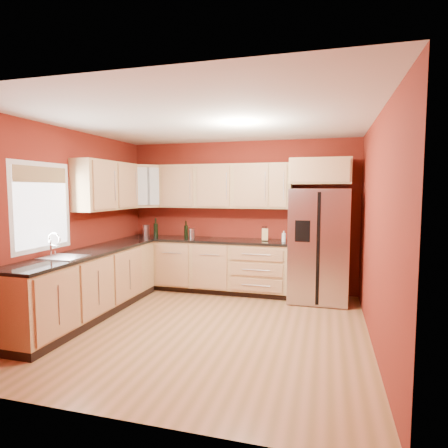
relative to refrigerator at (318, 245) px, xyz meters
The scene contains 23 objects.
floor 2.29m from the refrigerator, 129.72° to the right, with size 4.00×4.00×0.00m, color olive.
ceiling 2.72m from the refrigerator, 129.72° to the right, with size 4.00×4.00×0.00m, color silver.
wall_back 1.46m from the refrigerator, 164.48° to the left, with size 4.00×0.04×2.60m, color maroon.
wall_front 3.89m from the refrigerator, 110.43° to the right, with size 4.00×0.04×2.60m, color maroon.
wall_left 3.75m from the refrigerator, 154.12° to the right, with size 0.04×4.00×2.60m, color maroon.
wall_right 1.80m from the refrigerator, 68.20° to the right, with size 0.04×4.00×2.60m, color maroon.
base_cabinets_back 1.95m from the refrigerator, behind, with size 2.90×0.60×0.88m, color #A2724E.
base_cabinets_left 3.49m from the refrigerator, 151.95° to the right, with size 0.60×2.80×0.88m, color #A2724E.
countertop_back 1.90m from the refrigerator, behind, with size 2.90×0.62×0.04m, color black.
countertop_left 3.45m from the refrigerator, 151.87° to the right, with size 0.62×2.80×0.04m, color black.
upper_cabinets_back 1.87m from the refrigerator, behind, with size 2.30×0.33×0.75m, color #A2724E.
upper_cabinets_left 3.44m from the refrigerator, 164.22° to the right, with size 0.33×1.35×0.75m, color #A2724E.
corner_upper_cabinet 3.16m from the refrigerator, behind, with size 0.62×0.33×0.75m, color #A2724E.
over_fridge_cabinet 1.16m from the refrigerator, 90.00° to the left, with size 0.92×0.60×0.40m, color #A2724E.
refrigerator is the anchor object (origin of this frame).
window 4.01m from the refrigerator, 147.46° to the right, with size 0.03×0.90×1.00m, color white.
sink_faucet 3.71m from the refrigerator, 145.05° to the right, with size 0.50×0.42×0.30m, color silver, non-canonical shape.
canister_left 3.05m from the refrigerator, behind, with size 0.13×0.13×0.20m, color #B9B9BE.
canister_right 2.14m from the refrigerator, behind, with size 0.11×0.11×0.17m, color #B9B9BE.
wine_bottle_a 2.81m from the refrigerator, behind, with size 0.08×0.08×0.34m, color black, non-canonical shape.
wine_bottle_b 2.25m from the refrigerator, behind, with size 0.07×0.07×0.31m, color black, non-canonical shape.
knife_block 0.88m from the refrigerator, behind, with size 0.10×0.09×0.20m, color tan.
soap_dispenser 0.56m from the refrigerator, behind, with size 0.06×0.06×0.18m, color white.
Camera 1 is at (1.47, -4.41, 1.76)m, focal length 30.00 mm.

